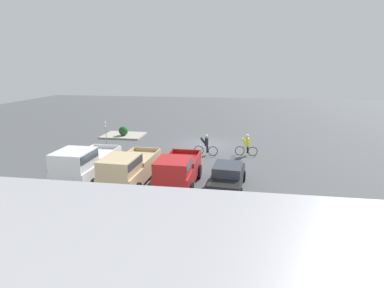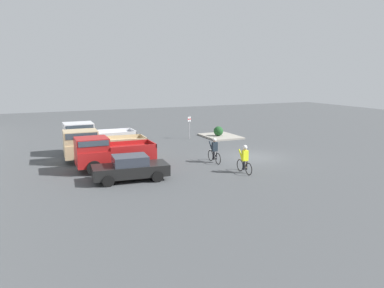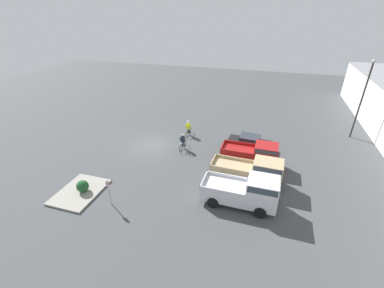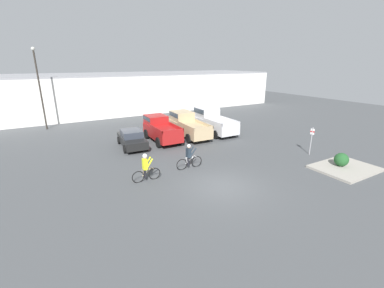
{
  "view_description": "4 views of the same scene",
  "coord_description": "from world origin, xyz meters",
  "px_view_note": "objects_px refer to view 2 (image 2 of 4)",
  "views": [
    {
      "loc": [
        -2.67,
        25.89,
        6.92
      ],
      "look_at": [
        0.58,
        4.54,
        1.2
      ],
      "focal_mm": 28.0,
      "sensor_mm": 36.0,
      "label": 1
    },
    {
      "loc": [
        -22.28,
        14.81,
        5.94
      ],
      "look_at": [
        0.58,
        4.54,
        1.2
      ],
      "focal_mm": 35.0,
      "sensor_mm": 36.0,
      "label": 2
    },
    {
      "loc": [
        20.91,
        10.75,
        12.43
      ],
      "look_at": [
        0.58,
        4.54,
        1.2
      ],
      "focal_mm": 24.0,
      "sensor_mm": 36.0,
      "label": 3
    },
    {
      "loc": [
        -8.05,
        -10.54,
        6.73
      ],
      "look_at": [
        0.58,
        4.54,
        1.2
      ],
      "focal_mm": 24.0,
      "sensor_mm": 36.0,
      "label": 4
    }
  ],
  "objects_px": {
    "pickup_truck_2": "(94,137)",
    "sedan_0": "(130,168)",
    "cyclist_1": "(245,158)",
    "cyclist_0": "(214,150)",
    "fire_lane_sign": "(189,125)",
    "pickup_truck_0": "(109,152)",
    "shrub": "(218,131)",
    "pickup_truck_1": "(98,145)"
  },
  "relations": [
    {
      "from": "pickup_truck_2",
      "to": "sedan_0",
      "type": "bearing_deg",
      "value": -176.02
    },
    {
      "from": "pickup_truck_2",
      "to": "cyclist_1",
      "type": "bearing_deg",
      "value": -142.85
    },
    {
      "from": "cyclist_0",
      "to": "fire_lane_sign",
      "type": "relative_size",
      "value": 0.89
    },
    {
      "from": "sedan_0",
      "to": "fire_lane_sign",
      "type": "bearing_deg",
      "value": -37.37
    },
    {
      "from": "pickup_truck_0",
      "to": "cyclist_0",
      "type": "height_order",
      "value": "pickup_truck_0"
    },
    {
      "from": "sedan_0",
      "to": "shrub",
      "type": "bearing_deg",
      "value": -46.68
    },
    {
      "from": "pickup_truck_2",
      "to": "cyclist_0",
      "type": "xyz_separation_m",
      "value": [
        -6.5,
        -6.9,
        -0.37
      ]
    },
    {
      "from": "pickup_truck_2",
      "to": "cyclist_1",
      "type": "height_order",
      "value": "pickup_truck_2"
    },
    {
      "from": "pickup_truck_0",
      "to": "pickup_truck_1",
      "type": "bearing_deg",
      "value": 3.8
    },
    {
      "from": "cyclist_1",
      "to": "shrub",
      "type": "height_order",
      "value": "cyclist_1"
    },
    {
      "from": "pickup_truck_2",
      "to": "shrub",
      "type": "xyz_separation_m",
      "value": [
        2.26,
        -11.9,
        -0.6
      ]
    },
    {
      "from": "pickup_truck_2",
      "to": "cyclist_1",
      "type": "relative_size",
      "value": 2.99
    },
    {
      "from": "pickup_truck_1",
      "to": "cyclist_0",
      "type": "distance_m",
      "value": 7.99
    },
    {
      "from": "fire_lane_sign",
      "to": "pickup_truck_0",
      "type": "bearing_deg",
      "value": 132.64
    },
    {
      "from": "pickup_truck_0",
      "to": "cyclist_1",
      "type": "xyz_separation_m",
      "value": [
        -4.05,
        -7.3,
        -0.22
      ]
    },
    {
      "from": "cyclist_1",
      "to": "shrub",
      "type": "xyz_separation_m",
      "value": [
        11.91,
        -4.58,
        -0.29
      ]
    },
    {
      "from": "pickup_truck_0",
      "to": "fire_lane_sign",
      "type": "height_order",
      "value": "fire_lane_sign"
    },
    {
      "from": "pickup_truck_1",
      "to": "pickup_truck_0",
      "type": "bearing_deg",
      "value": -176.2
    },
    {
      "from": "cyclist_0",
      "to": "cyclist_1",
      "type": "xyz_separation_m",
      "value": [
        -3.15,
        -0.41,
        0.06
      ]
    },
    {
      "from": "pickup_truck_2",
      "to": "fire_lane_sign",
      "type": "xyz_separation_m",
      "value": [
        2.81,
        -9.15,
        0.1
      ]
    },
    {
      "from": "pickup_truck_1",
      "to": "pickup_truck_2",
      "type": "relative_size",
      "value": 1.06
    },
    {
      "from": "cyclist_1",
      "to": "cyclist_0",
      "type": "bearing_deg",
      "value": 7.47
    },
    {
      "from": "pickup_truck_2",
      "to": "shrub",
      "type": "distance_m",
      "value": 12.13
    },
    {
      "from": "pickup_truck_0",
      "to": "fire_lane_sign",
      "type": "relative_size",
      "value": 2.28
    },
    {
      "from": "pickup_truck_1",
      "to": "shrub",
      "type": "distance_m",
      "value": 13.09
    },
    {
      "from": "pickup_truck_1",
      "to": "fire_lane_sign",
      "type": "xyz_separation_m",
      "value": [
        5.59,
        -9.32,
        0.17
      ]
    },
    {
      "from": "pickup_truck_0",
      "to": "cyclist_0",
      "type": "relative_size",
      "value": 2.57
    },
    {
      "from": "pickup_truck_1",
      "to": "cyclist_0",
      "type": "bearing_deg",
      "value": -117.73
    },
    {
      "from": "cyclist_1",
      "to": "fire_lane_sign",
      "type": "height_order",
      "value": "fire_lane_sign"
    },
    {
      "from": "pickup_truck_1",
      "to": "fire_lane_sign",
      "type": "distance_m",
      "value": 10.87
    },
    {
      "from": "sedan_0",
      "to": "pickup_truck_0",
      "type": "height_order",
      "value": "pickup_truck_0"
    },
    {
      "from": "pickup_truck_0",
      "to": "fire_lane_sign",
      "type": "xyz_separation_m",
      "value": [
        8.41,
        -9.13,
        0.19
      ]
    },
    {
      "from": "pickup_truck_0",
      "to": "cyclist_1",
      "type": "height_order",
      "value": "pickup_truck_0"
    },
    {
      "from": "sedan_0",
      "to": "pickup_truck_2",
      "type": "xyz_separation_m",
      "value": [
        8.41,
        0.59,
        0.49
      ]
    },
    {
      "from": "fire_lane_sign",
      "to": "shrub",
      "type": "xyz_separation_m",
      "value": [
        -0.55,
        -2.75,
        -0.7
      ]
    },
    {
      "from": "cyclist_0",
      "to": "pickup_truck_1",
      "type": "bearing_deg",
      "value": 62.27
    },
    {
      "from": "cyclist_0",
      "to": "sedan_0",
      "type": "bearing_deg",
      "value": 106.78
    },
    {
      "from": "cyclist_0",
      "to": "pickup_truck_2",
      "type": "bearing_deg",
      "value": 46.7
    },
    {
      "from": "fire_lane_sign",
      "to": "shrub",
      "type": "distance_m",
      "value": 2.89
    },
    {
      "from": "sedan_0",
      "to": "shrub",
      "type": "distance_m",
      "value": 15.55
    },
    {
      "from": "pickup_truck_1",
      "to": "sedan_0",
      "type": "bearing_deg",
      "value": -172.36
    },
    {
      "from": "pickup_truck_2",
      "to": "fire_lane_sign",
      "type": "relative_size",
      "value": 2.47
    }
  ]
}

